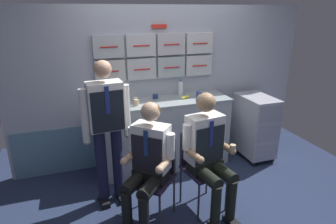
{
  "coord_description": "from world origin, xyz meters",
  "views": [
    {
      "loc": [
        -1.26,
        -2.38,
        2.09
      ],
      "look_at": [
        -0.25,
        0.53,
        1.0
      ],
      "focal_mm": 31.05,
      "sensor_mm": 36.0,
      "label": 1
    }
  ],
  "objects_px": {
    "folding_chair_left": "(155,168)",
    "water_bottle_tall": "(102,98)",
    "crew_member_right": "(209,149)",
    "snack_banana": "(186,97)",
    "service_trolley": "(255,125)",
    "folding_chair_right": "(199,160)",
    "paper_cup_blue": "(136,102)",
    "crew_member_left": "(147,161)",
    "crew_member_standing": "(107,123)"
  },
  "relations": [
    {
      "from": "crew_member_left",
      "to": "paper_cup_blue",
      "type": "height_order",
      "value": "crew_member_left"
    },
    {
      "from": "crew_member_left",
      "to": "water_bottle_tall",
      "type": "bearing_deg",
      "value": 104.17
    },
    {
      "from": "crew_member_right",
      "to": "water_bottle_tall",
      "type": "bearing_deg",
      "value": 129.57
    },
    {
      "from": "snack_banana",
      "to": "folding_chair_left",
      "type": "bearing_deg",
      "value": -127.39
    },
    {
      "from": "service_trolley",
      "to": "water_bottle_tall",
      "type": "bearing_deg",
      "value": 174.58
    },
    {
      "from": "crew_member_right",
      "to": "water_bottle_tall",
      "type": "height_order",
      "value": "crew_member_right"
    },
    {
      "from": "crew_member_right",
      "to": "crew_member_standing",
      "type": "xyz_separation_m",
      "value": [
        -0.95,
        0.51,
        0.22
      ]
    },
    {
      "from": "crew_member_standing",
      "to": "snack_banana",
      "type": "bearing_deg",
      "value": 26.53
    },
    {
      "from": "snack_banana",
      "to": "folding_chair_right",
      "type": "bearing_deg",
      "value": -102.86
    },
    {
      "from": "folding_chair_left",
      "to": "folding_chair_right",
      "type": "bearing_deg",
      "value": 2.0
    },
    {
      "from": "snack_banana",
      "to": "service_trolley",
      "type": "bearing_deg",
      "value": -9.37
    },
    {
      "from": "crew_member_standing",
      "to": "water_bottle_tall",
      "type": "relative_size",
      "value": 7.13
    },
    {
      "from": "crew_member_right",
      "to": "crew_member_standing",
      "type": "bearing_deg",
      "value": 151.49
    },
    {
      "from": "paper_cup_blue",
      "to": "snack_banana",
      "type": "distance_m",
      "value": 0.7
    },
    {
      "from": "crew_member_right",
      "to": "paper_cup_blue",
      "type": "relative_size",
      "value": 17.13
    },
    {
      "from": "crew_member_right",
      "to": "paper_cup_blue",
      "type": "xyz_separation_m",
      "value": [
        -0.51,
        1.0,
        0.26
      ]
    },
    {
      "from": "service_trolley",
      "to": "folding_chair_left",
      "type": "bearing_deg",
      "value": -156.24
    },
    {
      "from": "crew_member_right",
      "to": "folding_chair_right",
      "type": "bearing_deg",
      "value": 99.23
    },
    {
      "from": "water_bottle_tall",
      "to": "folding_chair_right",
      "type": "bearing_deg",
      "value": -46.91
    },
    {
      "from": "folding_chair_left",
      "to": "paper_cup_blue",
      "type": "bearing_deg",
      "value": 88.66
    },
    {
      "from": "folding_chair_left",
      "to": "crew_member_right",
      "type": "distance_m",
      "value": 0.59
    },
    {
      "from": "folding_chair_left",
      "to": "snack_banana",
      "type": "relative_size",
      "value": 5.04
    },
    {
      "from": "crew_member_standing",
      "to": "crew_member_left",
      "type": "bearing_deg",
      "value": -58.44
    },
    {
      "from": "water_bottle_tall",
      "to": "snack_banana",
      "type": "xyz_separation_m",
      "value": [
        1.1,
        -0.03,
        -0.09
      ]
    },
    {
      "from": "folding_chair_left",
      "to": "crew_member_left",
      "type": "xyz_separation_m",
      "value": [
        -0.11,
        -0.12,
        0.17
      ]
    },
    {
      "from": "crew_member_right",
      "to": "water_bottle_tall",
      "type": "xyz_separation_m",
      "value": [
        -0.92,
        1.11,
        0.33
      ]
    },
    {
      "from": "crew_member_left",
      "to": "water_bottle_tall",
      "type": "distance_m",
      "value": 1.18
    },
    {
      "from": "folding_chair_right",
      "to": "water_bottle_tall",
      "type": "xyz_separation_m",
      "value": [
        -0.89,
        0.96,
        0.52
      ]
    },
    {
      "from": "crew_member_left",
      "to": "paper_cup_blue",
      "type": "relative_size",
      "value": 16.64
    },
    {
      "from": "service_trolley",
      "to": "crew_member_right",
      "type": "xyz_separation_m",
      "value": [
        -1.22,
        -0.91,
        0.24
      ]
    },
    {
      "from": "service_trolley",
      "to": "water_bottle_tall",
      "type": "relative_size",
      "value": 4.07
    },
    {
      "from": "folding_chair_left",
      "to": "paper_cup_blue",
      "type": "distance_m",
      "value": 0.97
    },
    {
      "from": "crew_member_left",
      "to": "water_bottle_tall",
      "type": "relative_size",
      "value": 5.63
    },
    {
      "from": "service_trolley",
      "to": "folding_chair_right",
      "type": "bearing_deg",
      "value": -148.78
    },
    {
      "from": "folding_chair_left",
      "to": "water_bottle_tall",
      "type": "height_order",
      "value": "water_bottle_tall"
    },
    {
      "from": "paper_cup_blue",
      "to": "snack_banana",
      "type": "relative_size",
      "value": 0.45
    },
    {
      "from": "folding_chair_left",
      "to": "crew_member_right",
      "type": "xyz_separation_m",
      "value": [
        0.53,
        -0.14,
        0.2
      ]
    },
    {
      "from": "folding_chair_right",
      "to": "crew_member_right",
      "type": "relative_size",
      "value": 0.66
    },
    {
      "from": "folding_chair_right",
      "to": "snack_banana",
      "type": "height_order",
      "value": "snack_banana"
    },
    {
      "from": "crew_member_left",
      "to": "water_bottle_tall",
      "type": "height_order",
      "value": "crew_member_left"
    },
    {
      "from": "service_trolley",
      "to": "paper_cup_blue",
      "type": "xyz_separation_m",
      "value": [
        -1.73,
        0.09,
        0.5
      ]
    },
    {
      "from": "folding_chair_left",
      "to": "snack_banana",
      "type": "bearing_deg",
      "value": 52.61
    },
    {
      "from": "folding_chair_left",
      "to": "water_bottle_tall",
      "type": "distance_m",
      "value": 1.17
    },
    {
      "from": "crew_member_left",
      "to": "snack_banana",
      "type": "distance_m",
      "value": 1.37
    },
    {
      "from": "crew_member_left",
      "to": "folding_chair_right",
      "type": "distance_m",
      "value": 0.66
    },
    {
      "from": "crew_member_left",
      "to": "crew_member_standing",
      "type": "height_order",
      "value": "crew_member_standing"
    },
    {
      "from": "folding_chair_right",
      "to": "crew_member_right",
      "type": "xyz_separation_m",
      "value": [
        0.03,
        -0.16,
        0.2
      ]
    },
    {
      "from": "crew_member_left",
      "to": "crew_member_right",
      "type": "relative_size",
      "value": 0.97
    },
    {
      "from": "crew_member_right",
      "to": "snack_banana",
      "type": "distance_m",
      "value": 1.12
    },
    {
      "from": "service_trolley",
      "to": "water_bottle_tall",
      "type": "height_order",
      "value": "water_bottle_tall"
    }
  ]
}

